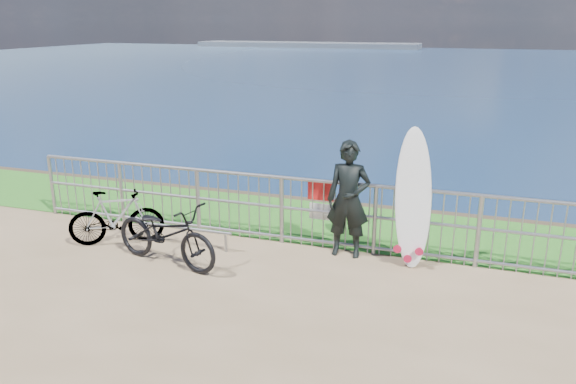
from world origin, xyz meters
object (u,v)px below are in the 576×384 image
(surfer, at_px, (348,200))
(bicycle_far, at_px, (116,217))
(bicycle_near, at_px, (166,234))
(surfboard, at_px, (413,203))

(surfer, height_order, bicycle_far, surfer)
(bicycle_near, bearing_deg, surfboard, -58.30)
(surfer, height_order, bicycle_near, surfer)
(surfer, bearing_deg, surfboard, -2.80)
(bicycle_far, bearing_deg, bicycle_near, -141.98)
(bicycle_near, relative_size, bicycle_far, 1.23)
(surfboard, xyz_separation_m, bicycle_far, (-4.57, -0.72, -0.49))
(surfer, distance_m, bicycle_near, 2.75)
(bicycle_far, bearing_deg, surfboard, -111.73)
(surfboard, height_order, bicycle_far, surfboard)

